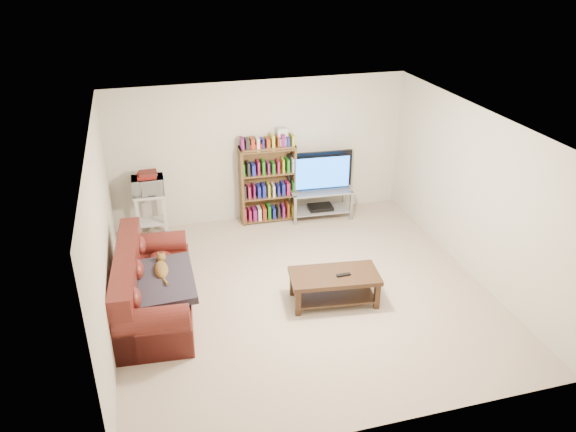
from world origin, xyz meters
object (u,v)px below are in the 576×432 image
object	(u,v)px
sofa	(149,291)
bookshelf	(268,183)
tv_stand	(321,199)
coffee_table	(334,282)

from	to	relation	value
sofa	bookshelf	world-z (taller)	bookshelf
sofa	bookshelf	distance (m)	3.08
tv_stand	sofa	bearing A→B (deg)	-141.99
coffee_table	bookshelf	bearing A→B (deg)	102.92
sofa	coffee_table	bearing A→B (deg)	-5.11
sofa	bookshelf	size ratio (longest dim) A/B	1.59
sofa	coffee_table	world-z (taller)	sofa
coffee_table	bookshelf	distance (m)	2.66
coffee_table	tv_stand	xyz separation A→B (m)	(0.63, 2.49, 0.06)
bookshelf	sofa	bearing A→B (deg)	-132.20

